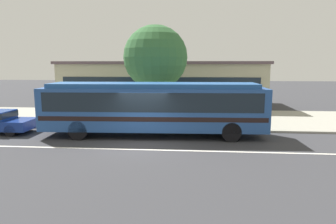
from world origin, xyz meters
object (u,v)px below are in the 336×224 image
at_px(pedestrian_waiting_near_sign, 181,108).
at_px(pedestrian_walking_along_curb, 191,108).
at_px(bus_stop_sign, 221,100).
at_px(street_tree_near_stop, 155,57).
at_px(transit_bus, 154,105).
at_px(pedestrian_standing_by_tree, 222,110).

bearing_deg(pedestrian_waiting_near_sign, pedestrian_walking_along_curb, -3.03).
relative_size(bus_stop_sign, street_tree_near_stop, 0.41).
relative_size(pedestrian_waiting_near_sign, street_tree_near_stop, 0.26).
relative_size(pedestrian_walking_along_curb, street_tree_near_stop, 0.26).
xyz_separation_m(pedestrian_waiting_near_sign, pedestrian_walking_along_curb, (0.65, -0.03, 0.00)).
bearing_deg(transit_bus, bus_stop_sign, 26.29).
distance_m(transit_bus, pedestrian_walking_along_curb, 3.82).
bearing_deg(pedestrian_standing_by_tree, pedestrian_walking_along_curb, 158.79).
xyz_separation_m(pedestrian_waiting_near_sign, street_tree_near_stop, (-1.86, 1.62, 3.26)).
distance_m(transit_bus, pedestrian_standing_by_tree, 4.66).
bearing_deg(pedestrian_waiting_near_sign, street_tree_near_stop, 138.93).
xyz_separation_m(pedestrian_standing_by_tree, bus_stop_sign, (-0.15, -0.59, 0.67)).
bearing_deg(pedestrian_walking_along_curb, pedestrian_standing_by_tree, -21.21).
relative_size(pedestrian_standing_by_tree, street_tree_near_stop, 0.27).
bearing_deg(pedestrian_standing_by_tree, transit_bus, -147.92).
bearing_deg(street_tree_near_stop, pedestrian_waiting_near_sign, -41.07).
bearing_deg(pedestrian_walking_along_curb, street_tree_near_stop, 146.65).
relative_size(transit_bus, pedestrian_waiting_near_sign, 7.17).
bearing_deg(transit_bus, street_tree_near_stop, 95.95).
bearing_deg(street_tree_near_stop, pedestrian_walking_along_curb, -33.35).
relative_size(pedestrian_standing_by_tree, bus_stop_sign, 0.66).
xyz_separation_m(pedestrian_walking_along_curb, street_tree_near_stop, (-2.51, 1.65, 3.26)).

